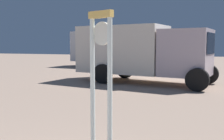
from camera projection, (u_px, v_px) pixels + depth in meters
standing_clock at (101, 76)px, 3.87m from camera, size 0.42×0.24×2.29m
box_truck_near at (140, 51)px, 12.62m from camera, size 6.61×3.46×2.67m
box_truck_far at (109, 48)px, 21.14m from camera, size 6.61×3.18×2.80m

